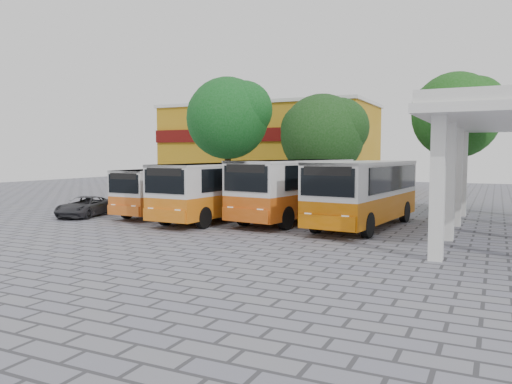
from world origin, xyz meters
The scene contains 10 objects.
ground centered at (0.00, 0.00, 0.00)m, with size 90.00×90.00×0.00m, color gray.
shophouse_block centered at (-11.00, 25.99, 4.16)m, with size 20.40×10.40×8.30m.
bus_far_left centered at (-7.26, 3.78, 1.52)m, with size 2.53×7.38×2.63m.
bus_centre_left centered at (-3.66, 2.85, 1.72)m, with size 2.93×8.38×2.98m.
bus_centre_right centered at (0.18, 4.45, 1.83)m, with size 3.95×9.10×3.16m.
bus_far_right centered at (3.94, 3.82, 1.81)m, with size 3.53×8.90×3.12m.
tree_left centered at (-8.76, 13.58, 6.36)m, with size 6.46×6.16×9.24m.
tree_middle centered at (-1.42, 13.90, 4.93)m, with size 6.10×5.81×7.64m.
tree_right centered at (7.21, 14.01, 6.05)m, with size 5.61×5.34×8.55m.
parked_car centered at (-11.05, 1.14, 0.55)m, with size 1.84×3.99×1.11m, color #2B2B2F.
Camera 1 is at (9.57, -19.55, 3.48)m, focal length 35.00 mm.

